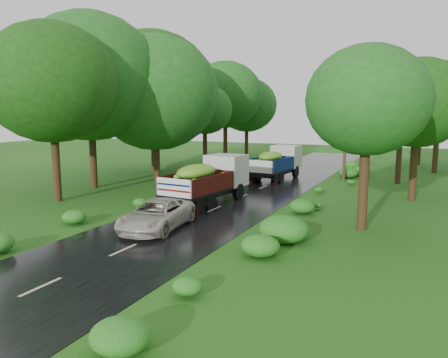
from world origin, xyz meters
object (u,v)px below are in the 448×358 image
Objects in this scene: truck_near at (210,177)px; utility_pole at (346,125)px; truck_far at (277,161)px; car at (157,215)px.

utility_pole is at bearing 70.66° from truck_near.
truck_near is at bearing -88.46° from truck_far.
car is (-0.21, -16.97, -0.79)m from truck_far.
utility_pole reaches higher than truck_near.
truck_near is 6.39m from car.
utility_pole is at bearing 22.42° from truck_far.
car is 0.57× the size of utility_pole.
car is 19.57m from utility_pole.
truck_near reaches higher than truck_far.
utility_pole is (4.97, 1.54, 2.84)m from truck_far.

